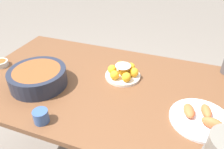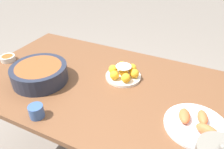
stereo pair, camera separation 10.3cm
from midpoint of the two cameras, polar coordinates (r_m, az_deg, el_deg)
The scene contains 6 objects.
dining_table at distance 1.33m, azimuth -5.06°, elevation -5.47°, with size 1.51×0.90×0.74m.
cake_plate at distance 1.31m, azimuth 0.63°, elevation 0.51°, with size 0.21×0.21×0.09m.
serving_bowl at distance 1.32m, azimuth -20.92°, elevation -0.67°, with size 0.32×0.32×0.10m.
sauce_bowl at distance 1.63m, azimuth -28.76°, elevation 2.53°, with size 0.10×0.10×0.03m.
seafood_platter at distance 1.10m, azimuth 19.78°, elevation -10.74°, with size 0.29×0.29×0.07m.
cup_far at distance 1.09m, azimuth -20.73°, elevation -10.28°, with size 0.07×0.07×0.06m.
Camera 1 is at (-0.42, 0.94, 1.49)m, focal length 35.00 mm.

